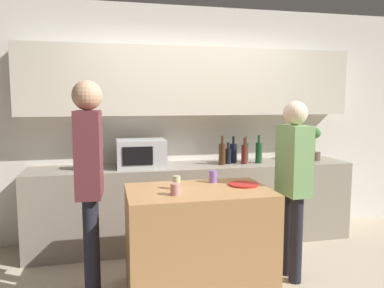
{
  "coord_description": "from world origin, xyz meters",
  "views": [
    {
      "loc": [
        -0.94,
        -2.65,
        1.61
      ],
      "look_at": [
        -0.22,
        0.55,
        1.23
      ],
      "focal_mm": 35.0,
      "sensor_mm": 36.0,
      "label": 1
    }
  ],
  "objects_px": {
    "toaster": "(90,160)",
    "microwave": "(141,153)",
    "potted_plant": "(315,144)",
    "bottle_2": "(233,153)",
    "plate_on_island": "(243,184)",
    "cup_1": "(177,182)",
    "cup_2": "(175,189)",
    "bottle_0": "(222,154)",
    "person_left": "(293,175)",
    "bottle_5": "(259,152)",
    "person_center": "(89,171)",
    "bottle_3": "(244,154)",
    "cup_0": "(213,176)",
    "bottle_1": "(228,156)",
    "bottle_4": "(246,152)"
  },
  "relations": [
    {
      "from": "cup_0",
      "to": "bottle_2",
      "type": "bearing_deg",
      "value": 61.01
    },
    {
      "from": "potted_plant",
      "to": "bottle_2",
      "type": "height_order",
      "value": "potted_plant"
    },
    {
      "from": "bottle_5",
      "to": "plate_on_island",
      "type": "bearing_deg",
      "value": -119.35
    },
    {
      "from": "toaster",
      "to": "microwave",
      "type": "bearing_deg",
      "value": -0.17
    },
    {
      "from": "bottle_5",
      "to": "person_center",
      "type": "relative_size",
      "value": 0.18
    },
    {
      "from": "person_left",
      "to": "person_center",
      "type": "bearing_deg",
      "value": 87.25
    },
    {
      "from": "microwave",
      "to": "cup_1",
      "type": "distance_m",
      "value": 1.05
    },
    {
      "from": "bottle_2",
      "to": "cup_1",
      "type": "relative_size",
      "value": 2.78
    },
    {
      "from": "person_center",
      "to": "microwave",
      "type": "bearing_deg",
      "value": 157.76
    },
    {
      "from": "bottle_1",
      "to": "person_center",
      "type": "xyz_separation_m",
      "value": [
        -1.48,
        -1.02,
        0.07
      ]
    },
    {
      "from": "person_center",
      "to": "cup_0",
      "type": "bearing_deg",
      "value": 102.98
    },
    {
      "from": "cup_0",
      "to": "person_left",
      "type": "relative_size",
      "value": 0.07
    },
    {
      "from": "microwave",
      "to": "cup_1",
      "type": "xyz_separation_m",
      "value": [
        0.2,
        -1.03,
        -0.11
      ]
    },
    {
      "from": "cup_2",
      "to": "person_center",
      "type": "xyz_separation_m",
      "value": [
        -0.65,
        0.2,
        0.14
      ]
    },
    {
      "from": "bottle_3",
      "to": "person_center",
      "type": "height_order",
      "value": "person_center"
    },
    {
      "from": "bottle_2",
      "to": "cup_2",
      "type": "distance_m",
      "value": 1.58
    },
    {
      "from": "bottle_3",
      "to": "cup_0",
      "type": "relative_size",
      "value": 2.83
    },
    {
      "from": "bottle_3",
      "to": "plate_on_island",
      "type": "height_order",
      "value": "bottle_3"
    },
    {
      "from": "microwave",
      "to": "cup_1",
      "type": "bearing_deg",
      "value": -78.82
    },
    {
      "from": "bottle_5",
      "to": "cup_2",
      "type": "relative_size",
      "value": 3.58
    },
    {
      "from": "bottle_3",
      "to": "cup_2",
      "type": "relative_size",
      "value": 3.31
    },
    {
      "from": "toaster",
      "to": "person_left",
      "type": "distance_m",
      "value": 2.07
    },
    {
      "from": "plate_on_island",
      "to": "microwave",
      "type": "bearing_deg",
      "value": 127.92
    },
    {
      "from": "bottle_3",
      "to": "cup_1",
      "type": "bearing_deg",
      "value": -134.7
    },
    {
      "from": "microwave",
      "to": "bottle_2",
      "type": "bearing_deg",
      "value": 3.3
    },
    {
      "from": "plate_on_island",
      "to": "person_left",
      "type": "height_order",
      "value": "person_left"
    },
    {
      "from": "microwave",
      "to": "bottle_0",
      "type": "bearing_deg",
      "value": -3.38
    },
    {
      "from": "bottle_5",
      "to": "toaster",
      "type": "bearing_deg",
      "value": 179.0
    },
    {
      "from": "toaster",
      "to": "bottle_0",
      "type": "distance_m",
      "value": 1.44
    },
    {
      "from": "microwave",
      "to": "potted_plant",
      "type": "distance_m",
      "value": 2.08
    },
    {
      "from": "toaster",
      "to": "plate_on_island",
      "type": "relative_size",
      "value": 1.0
    },
    {
      "from": "microwave",
      "to": "bottle_2",
      "type": "distance_m",
      "value": 1.07
    },
    {
      "from": "bottle_4",
      "to": "cup_0",
      "type": "relative_size",
      "value": 2.79
    },
    {
      "from": "bottle_1",
      "to": "cup_0",
      "type": "bearing_deg",
      "value": -116.42
    },
    {
      "from": "bottle_0",
      "to": "person_left",
      "type": "height_order",
      "value": "person_left"
    },
    {
      "from": "microwave",
      "to": "cup_0",
      "type": "bearing_deg",
      "value": -56.01
    },
    {
      "from": "potted_plant",
      "to": "bottle_1",
      "type": "xyz_separation_m",
      "value": [
        -1.1,
        -0.01,
        -0.1
      ]
    },
    {
      "from": "bottle_1",
      "to": "bottle_3",
      "type": "xyz_separation_m",
      "value": [
        0.18,
        -0.05,
        0.02
      ]
    },
    {
      "from": "bottle_1",
      "to": "person_center",
      "type": "relative_size",
      "value": 0.14
    },
    {
      "from": "bottle_2",
      "to": "person_left",
      "type": "bearing_deg",
      "value": -80.77
    },
    {
      "from": "cup_1",
      "to": "bottle_3",
      "type": "bearing_deg",
      "value": 45.3
    },
    {
      "from": "bottle_3",
      "to": "cup_1",
      "type": "height_order",
      "value": "bottle_3"
    },
    {
      "from": "person_left",
      "to": "cup_2",
      "type": "bearing_deg",
      "value": 97.01
    },
    {
      "from": "bottle_1",
      "to": "bottle_4",
      "type": "distance_m",
      "value": 0.29
    },
    {
      "from": "plate_on_island",
      "to": "cup_2",
      "type": "height_order",
      "value": "cup_2"
    },
    {
      "from": "bottle_2",
      "to": "bottle_4",
      "type": "relative_size",
      "value": 1.04
    },
    {
      "from": "toaster",
      "to": "bottle_4",
      "type": "distance_m",
      "value": 1.79
    },
    {
      "from": "plate_on_island",
      "to": "cup_1",
      "type": "xyz_separation_m",
      "value": [
        -0.59,
        -0.01,
        0.05
      ]
    },
    {
      "from": "bottle_0",
      "to": "bottle_5",
      "type": "distance_m",
      "value": 0.45
    },
    {
      "from": "bottle_5",
      "to": "cup_2",
      "type": "bearing_deg",
      "value": -135.09
    }
  ]
}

